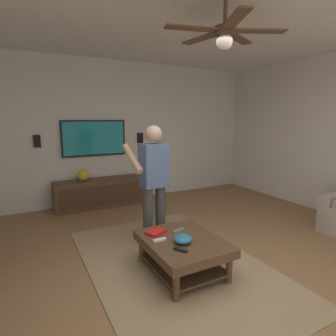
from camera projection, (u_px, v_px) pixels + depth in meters
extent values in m
plane|color=olive|center=(213.00, 282.00, 2.97)|extent=(8.28, 8.28, 0.00)
cube|color=silver|center=(112.00, 133.00, 5.76)|extent=(0.10, 6.64, 2.87)
cube|color=#9E8460|center=(174.00, 263.00, 3.35)|extent=(3.00, 1.91, 0.01)
cube|color=#513823|center=(183.00, 243.00, 3.12)|extent=(1.00, 0.80, 0.10)
cylinder|color=#513823|center=(187.00, 240.00, 3.66)|extent=(0.07, 0.07, 0.30)
cylinder|color=#513823|center=(142.00, 251.00, 3.37)|extent=(0.07, 0.07, 0.30)
cylinder|color=#513823|center=(229.00, 270.00, 2.93)|extent=(0.07, 0.07, 0.30)
cylinder|color=#513823|center=(176.00, 287.00, 2.64)|extent=(0.07, 0.07, 0.30)
cube|color=#452F1E|center=(182.00, 264.00, 3.16)|extent=(0.88, 0.68, 0.03)
cube|color=#513823|center=(100.00, 193.00, 5.50)|extent=(0.44, 1.70, 0.55)
cube|color=#412C1C|center=(103.00, 196.00, 5.30)|extent=(0.01, 1.56, 0.39)
cube|color=black|center=(94.00, 138.00, 5.52)|extent=(0.05, 1.25, 0.70)
cube|color=teal|center=(94.00, 138.00, 5.50)|extent=(0.01, 1.19, 0.64)
cylinder|color=#3F3F3F|center=(160.00, 214.00, 3.89)|extent=(0.14, 0.14, 0.82)
cylinder|color=#3F3F3F|center=(148.00, 217.00, 3.77)|extent=(0.14, 0.14, 0.82)
cube|color=slate|center=(154.00, 165.00, 3.71)|extent=(0.26, 0.38, 0.58)
sphere|color=tan|center=(154.00, 134.00, 3.63)|extent=(0.22, 0.22, 0.22)
cylinder|color=tan|center=(160.00, 156.00, 3.96)|extent=(0.49, 0.15, 0.37)
cylinder|color=tan|center=(133.00, 158.00, 3.71)|extent=(0.49, 0.15, 0.37)
cube|color=white|center=(140.00, 162.00, 4.01)|extent=(0.05, 0.05, 0.16)
ellipsoid|color=teal|center=(183.00, 239.00, 3.00)|extent=(0.20, 0.20, 0.09)
cube|color=white|center=(160.00, 240.00, 3.06)|extent=(0.05, 0.15, 0.02)
cube|color=black|center=(181.00, 250.00, 2.83)|extent=(0.15, 0.11, 0.02)
cube|color=slate|center=(179.00, 231.00, 3.31)|extent=(0.07, 0.16, 0.02)
cube|color=red|center=(156.00, 232.00, 3.25)|extent=(0.24, 0.27, 0.04)
sphere|color=gold|center=(83.00, 175.00, 5.29)|extent=(0.22, 0.22, 0.22)
cube|color=black|center=(140.00, 138.00, 5.99)|extent=(0.06, 0.12, 0.22)
cube|color=black|center=(37.00, 141.00, 5.06)|extent=(0.06, 0.12, 0.22)
cylinder|color=#4C3828|center=(225.00, 15.00, 2.70)|extent=(0.04, 0.04, 0.28)
cylinder|color=#4C3828|center=(225.00, 31.00, 2.72)|extent=(0.20, 0.20, 0.08)
sphere|color=silver|center=(224.00, 42.00, 2.74)|extent=(0.16, 0.16, 0.16)
cube|color=brown|center=(202.00, 38.00, 2.97)|extent=(0.57, 0.20, 0.02)
cube|color=brown|center=(194.00, 28.00, 2.65)|extent=(0.26, 0.57, 0.02)
cube|color=brown|center=(235.00, 19.00, 2.41)|extent=(0.56, 0.33, 0.02)
cube|color=brown|center=(257.00, 31.00, 2.73)|extent=(0.35, 0.56, 0.02)
cube|color=brown|center=(238.00, 38.00, 2.97)|extent=(0.35, 0.56, 0.02)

